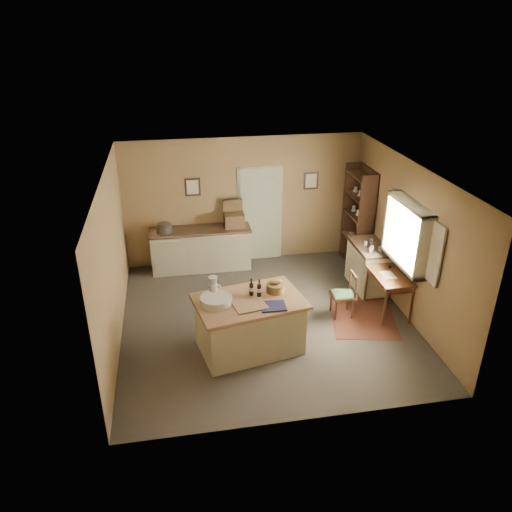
{
  "coord_description": "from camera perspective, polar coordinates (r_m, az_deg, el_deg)",
  "views": [
    {
      "loc": [
        -1.49,
        -7.36,
        4.87
      ],
      "look_at": [
        -0.14,
        0.23,
        1.15
      ],
      "focal_mm": 35.0,
      "sensor_mm": 36.0,
      "label": 1
    }
  ],
  "objects": [
    {
      "name": "ground",
      "position": [
        8.95,
        1.12,
        -7.21
      ],
      "size": [
        5.0,
        5.0,
        0.0
      ],
      "primitive_type": "plane",
      "color": "#4B4339",
      "rests_on": "ground"
    },
    {
      "name": "wall_back",
      "position": [
        10.58,
        -1.45,
        6.32
      ],
      "size": [
        5.0,
        0.1,
        2.7
      ],
      "primitive_type": "cube",
      "color": "olive",
      "rests_on": "ground"
    },
    {
      "name": "wall_front",
      "position": [
        6.18,
        5.75,
        -9.1
      ],
      "size": [
        5.0,
        0.1,
        2.7
      ],
      "primitive_type": "cube",
      "color": "olive",
      "rests_on": "ground"
    },
    {
      "name": "wall_left",
      "position": [
        8.22,
        -16.16,
        -0.68
      ],
      "size": [
        0.1,
        5.0,
        2.7
      ],
      "primitive_type": "cube",
      "color": "olive",
      "rests_on": "ground"
    },
    {
      "name": "wall_right",
      "position": [
        9.08,
        16.87,
        1.79
      ],
      "size": [
        0.1,
        5.0,
        2.7
      ],
      "primitive_type": "cube",
      "color": "olive",
      "rests_on": "ground"
    },
    {
      "name": "ceiling",
      "position": [
        7.82,
        1.29,
        9.63
      ],
      "size": [
        5.0,
        5.0,
        0.0
      ],
      "primitive_type": "plane",
      "color": "silver",
      "rests_on": "wall_back"
    },
    {
      "name": "door",
      "position": [
        10.7,
        0.45,
        4.89
      ],
      "size": [
        0.97,
        0.06,
        2.11
      ],
      "primitive_type": "cube",
      "color": "#B7BDA1",
      "rests_on": "ground"
    },
    {
      "name": "framed_prints",
      "position": [
        10.47,
        -0.36,
        8.25
      ],
      "size": [
        2.82,
        0.02,
        0.38
      ],
      "color": "black",
      "rests_on": "ground"
    },
    {
      "name": "window",
      "position": [
        8.81,
        17.14,
        2.42
      ],
      "size": [
        0.25,
        1.99,
        1.12
      ],
      "color": "#B7B593",
      "rests_on": "ground"
    },
    {
      "name": "work_island",
      "position": [
        7.97,
        -0.8,
        -7.68
      ],
      "size": [
        1.83,
        1.38,
        1.2
      ],
      "rotation": [
        0.0,
        0.0,
        0.19
      ],
      "color": "#B7B593",
      "rests_on": "ground"
    },
    {
      "name": "sideboard",
      "position": [
        10.53,
        -6.27,
        0.98
      ],
      "size": [
        2.09,
        0.59,
        1.18
      ],
      "color": "#B7B593",
      "rests_on": "ground"
    },
    {
      "name": "rug",
      "position": [
        9.28,
        12.04,
        -6.51
      ],
      "size": [
        1.42,
        1.8,
        0.01
      ],
      "primitive_type": "cube",
      "rotation": [
        0.0,
        0.0,
        -0.22
      ],
      "color": "#562F1A",
      "rests_on": "ground"
    },
    {
      "name": "writing_desk",
      "position": [
        9.12,
        15.05,
        -2.62
      ],
      "size": [
        0.57,
        0.93,
        0.82
      ],
      "color": "#3C2012",
      "rests_on": "ground"
    },
    {
      "name": "desk_chair",
      "position": [
        8.99,
        9.86,
        -4.45
      ],
      "size": [
        0.39,
        0.39,
        0.81
      ],
      "primitive_type": null,
      "rotation": [
        0.0,
        0.0,
        -0.03
      ],
      "color": "#311C13",
      "rests_on": "ground"
    },
    {
      "name": "right_cabinet",
      "position": [
        10.0,
        12.68,
        -1.1
      ],
      "size": [
        0.58,
        1.04,
        0.99
      ],
      "color": "#B7B593",
      "rests_on": "ground"
    },
    {
      "name": "shelving_unit",
      "position": [
        10.66,
        11.79,
        4.26
      ],
      "size": [
        0.36,
        0.96,
        2.12
      ],
      "color": "#311C13",
      "rests_on": "ground"
    }
  ]
}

